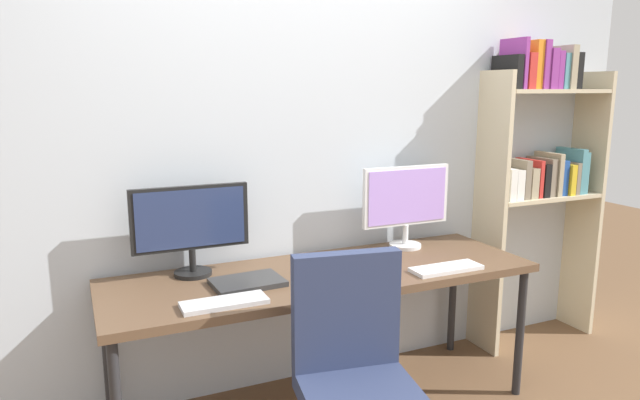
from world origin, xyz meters
TOP-DOWN VIEW (x-y plane):
  - wall_back at (0.00, 1.02)m, footprint 4.52×0.10m
  - desk at (0.00, 0.60)m, footprint 2.12×0.68m
  - bookshelf at (1.58, 0.83)m, footprint 0.83×0.28m
  - monitor_left at (-0.60, 0.81)m, footprint 0.56×0.18m
  - monitor_right at (0.60, 0.81)m, footprint 0.54×0.18m
  - keyboard_left at (-0.56, 0.37)m, footprint 0.36×0.13m
  - keyboard_right at (0.56, 0.37)m, footprint 0.37×0.13m
  - computer_mouse at (0.03, 0.43)m, footprint 0.06×0.10m
  - laptop_closed at (-0.40, 0.57)m, footprint 0.33×0.24m

SIDE VIEW (x-z plane):
  - desk at x=0.00m, z-range 0.32..1.06m
  - keyboard_left at x=-0.56m, z-range 0.74..0.76m
  - keyboard_right at x=0.56m, z-range 0.74..0.76m
  - laptop_closed at x=-0.40m, z-range 0.74..0.76m
  - computer_mouse at x=0.03m, z-range 0.74..0.77m
  - monitor_left at x=-0.60m, z-range 0.77..1.21m
  - monitor_right at x=0.60m, z-range 0.77..1.24m
  - bookshelf at x=1.58m, z-range 0.25..2.16m
  - wall_back at x=0.00m, z-range 0.00..2.60m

